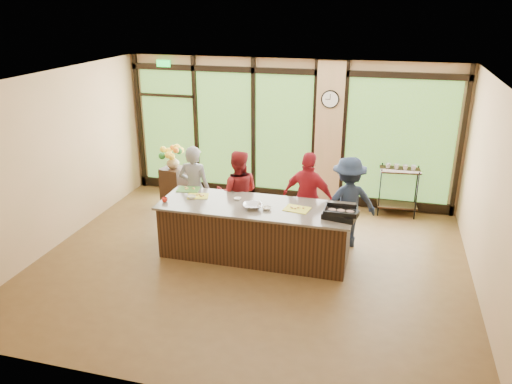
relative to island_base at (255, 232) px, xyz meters
The scene contains 25 objects.
floor 0.53m from the island_base, 90.00° to the right, with size 7.00×7.00×0.00m, color #52391D.
ceiling 2.58m from the island_base, 90.00° to the right, with size 7.00×7.00×0.00m, color white.
back_wall 2.90m from the island_base, 90.00° to the left, with size 7.00×7.00×0.00m, color tan.
left_wall 3.67m from the island_base, behind, with size 6.00×6.00×0.00m, color tan.
right_wall 3.67m from the island_base, ahead, with size 6.00×6.00×0.00m, color tan.
window_wall 2.83m from the island_base, 86.48° to the left, with size 6.90×0.12×3.00m.
island_base is the anchor object (origin of this frame).
countertop 0.46m from the island_base, ahead, with size 3.20×1.10×0.04m, color slate.
wall_clock 3.25m from the island_base, 71.68° to the left, with size 0.36×0.04×0.36m.
cook_left 1.55m from the island_base, 153.25° to the left, with size 0.60×0.40×1.65m, color slate.
cook_midleft 0.97m from the island_base, 125.41° to the left, with size 0.78×0.61×1.61m, color maroon.
cook_midright 1.14m from the island_base, 43.83° to the left, with size 0.98×0.41×1.67m, color maroon.
cook_right 1.69m from the island_base, 28.55° to the left, with size 1.05×0.60×1.62m, color #1B253C.
roasting_pan 1.51m from the island_base, ahead, with size 0.50×0.39×0.09m, color black.
mixing_bowl 0.54m from the island_base, 91.98° to the right, with size 0.31×0.31×0.08m, color silver.
cutting_board_left 1.48m from the island_base, 163.58° to the left, with size 0.39×0.29×0.01m, color #468430.
cutting_board_center 1.17m from the island_base, behind, with size 0.35×0.27×0.01m, color yellow.
cutting_board_right 0.85m from the island_base, ahead, with size 0.40×0.30×0.01m, color yellow.
prep_bowl_near 1.23m from the island_base, behind, with size 0.15×0.15×0.05m, color white.
prep_bowl_mid 0.57m from the island_base, 28.96° to the right, with size 0.15×0.15×0.05m, color white.
prep_bowl_far 0.63m from the island_base, 154.18° to the left, with size 0.12×0.12×0.03m, color white.
red_ramekin 1.61m from the island_base, behind, with size 0.10×0.10×0.08m, color red.
flower_stand 2.67m from the island_base, 143.81° to the left, with size 0.44×0.44×0.88m, color #331E11.
flower_vase 2.73m from the island_base, 143.81° to the left, with size 0.26×0.26×0.27m, color #9A8154.
bar_cart 3.38m from the island_base, 46.56° to the left, with size 0.82×0.52×1.06m.
Camera 1 is at (1.97, -7.03, 4.08)m, focal length 35.00 mm.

